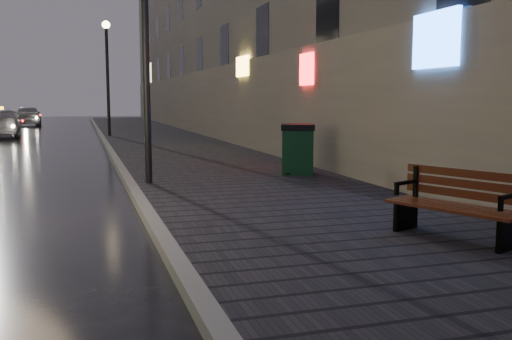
{
  "coord_description": "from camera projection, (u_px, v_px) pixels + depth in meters",
  "views": [
    {
      "loc": [
        0.55,
        -5.63,
        1.84
      ],
      "look_at": [
        2.9,
        1.98,
        0.85
      ],
      "focal_mm": 40.0,
      "sensor_mm": 36.0,
      "label": 1
    }
  ],
  "objects": [
    {
      "name": "building_near",
      "position": [
        204.0,
        12.0,
        30.38
      ],
      "size": [
        1.8,
        50.0,
        13.0
      ],
      "primitive_type": "cube",
      "color": "#605B54",
      "rests_on": "ground"
    },
    {
      "name": "sidewalk",
      "position": [
        156.0,
        138.0,
        26.45
      ],
      "size": [
        4.6,
        58.0,
        0.15
      ],
      "primitive_type": "cube",
      "color": "black",
      "rests_on": "ground"
    },
    {
      "name": "lamp_near",
      "position": [
        145.0,
        15.0,
        11.2
      ],
      "size": [
        0.36,
        0.36,
        5.28
      ],
      "color": "black",
      "rests_on": "sidewalk"
    },
    {
      "name": "ground",
      "position": [
        26.0,
        294.0,
        5.4
      ],
      "size": [
        120.0,
        120.0,
        0.0
      ],
      "primitive_type": "plane",
      "color": "black",
      "rests_on": "ground"
    },
    {
      "name": "bench",
      "position": [
        457.0,
        204.0,
        6.92
      ],
      "size": [
        1.16,
        1.73,
        0.84
      ],
      "rotation": [
        0.0,
        0.0,
        0.4
      ],
      "color": "black",
      "rests_on": "sidewalk"
    },
    {
      "name": "taxi_mid",
      "position": [
        0.0,
        123.0,
        28.02
      ],
      "size": [
        2.27,
        4.8,
        1.35
      ],
      "primitive_type": "imported",
      "rotation": [
        0.0,
        0.0,
        3.22
      ],
      "color": "#BAB8BF",
      "rests_on": "ground"
    },
    {
      "name": "lamp_far",
      "position": [
        107.0,
        64.0,
        26.38
      ],
      "size": [
        0.36,
        0.36,
        5.28
      ],
      "color": "black",
      "rests_on": "sidewalk"
    },
    {
      "name": "car_far",
      "position": [
        28.0,
        116.0,
        39.87
      ],
      "size": [
        2.14,
        4.3,
        1.41
      ],
      "primitive_type": "imported",
      "rotation": [
        0.0,
        0.0,
        3.26
      ],
      "color": "#A0A1A8",
      "rests_on": "ground"
    },
    {
      "name": "trash_bin",
      "position": [
        298.0,
        149.0,
        12.88
      ],
      "size": [
        0.96,
        0.96,
        1.14
      ],
      "rotation": [
        0.0,
        0.0,
        -0.36
      ],
      "color": "black",
      "rests_on": "sidewalk"
    },
    {
      "name": "curb",
      "position": [
        103.0,
        139.0,
        25.74
      ],
      "size": [
        0.2,
        58.0,
        0.15
      ],
      "primitive_type": "cube",
      "color": "slate",
      "rests_on": "ground"
    }
  ]
}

